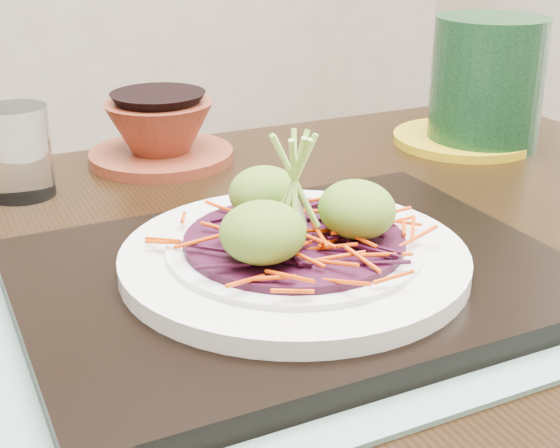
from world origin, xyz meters
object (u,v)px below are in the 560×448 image
yellow_plate (463,139)px  serving_tray (294,278)px  water_glass (18,152)px  terracotta_bowl_set (160,135)px  green_jar (487,83)px  dining_table (260,344)px  white_plate (294,257)px

yellow_plate → serving_tray: bearing=-150.7°
water_glass → terracotta_bowl_set: bearing=10.2°
serving_tray → water_glass: size_ratio=4.37×
water_glass → terracotta_bowl_set: 0.17m
water_glass → yellow_plate: bearing=-11.5°
terracotta_bowl_set → green_jar: 0.39m
serving_tray → green_jar: (0.41, 0.21, 0.06)m
dining_table → serving_tray: size_ratio=2.88×
water_glass → yellow_plate: (0.52, -0.10, -0.04)m
terracotta_bowl_set → green_jar: size_ratio=1.15×
serving_tray → water_glass: (-0.12, 0.33, 0.03)m
serving_tray → white_plate: white_plate is taller
yellow_plate → water_glass: bearing=168.5°
dining_table → yellow_plate: 0.42m
yellow_plate → terracotta_bowl_set: bearing=158.8°
serving_tray → green_jar: size_ratio=2.62×
white_plate → water_glass: (-0.12, 0.33, 0.02)m
dining_table → green_jar: bearing=24.7°
white_plate → terracotta_bowl_set: 0.36m
serving_tray → water_glass: water_glass is taller
serving_tray → water_glass: bearing=116.0°
water_glass → terracotta_bowl_set: water_glass is taller
white_plate → green_jar: bearing=26.5°
serving_tray → yellow_plate: size_ratio=2.34×
terracotta_bowl_set → dining_table: bearing=-97.3°
dining_table → water_glass: water_glass is taller
water_glass → green_jar: bearing=-13.1°
terracotta_bowl_set → green_jar: green_jar is taller
dining_table → yellow_plate: (0.38, 0.15, 0.10)m
water_glass → serving_tray: bearing=-70.4°
white_plate → terracotta_bowl_set: (0.05, 0.36, 0.00)m
yellow_plate → dining_table: bearing=-159.0°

